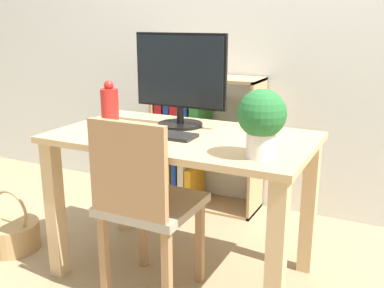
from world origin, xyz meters
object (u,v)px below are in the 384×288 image
monitor (180,77)px  potted_plant (262,119)px  keyboard (164,135)px  basket (13,234)px  bookshelf (190,143)px  vase (110,104)px  chair (145,202)px

monitor → potted_plant: size_ratio=1.81×
keyboard → basket: size_ratio=0.88×
monitor → bookshelf: monitor is taller
vase → bookshelf: (0.08, 0.78, -0.39)m
bookshelf → basket: bookshelf is taller
potted_plant → basket: 1.61m
monitor → keyboard: monitor is taller
vase → bookshelf: vase is taller
potted_plant → chair: bearing=-171.8°
basket → bookshelf: bearing=60.8°
chair → bookshelf: size_ratio=0.96×
bookshelf → basket: 1.25m
keyboard → bookshelf: size_ratio=0.34×
keyboard → bookshelf: 1.01m
monitor → vase: (-0.37, -0.08, -0.15)m
vase → potted_plant: (0.90, -0.26, 0.06)m
potted_plant → chair: potted_plant is taller
potted_plant → chair: 0.64m
keyboard → bookshelf: bookshelf is taller
vase → keyboard: bearing=-18.8°
potted_plant → bookshelf: size_ratio=0.30×
keyboard → potted_plant: size_ratio=1.14×
vase → basket: size_ratio=0.63×
basket → vase: bearing=28.4°
potted_plant → basket: potted_plant is taller
monitor → chair: bearing=-84.9°
vase → potted_plant: 0.94m
vase → basket: vase is taller
potted_plant → vase: bearing=164.2°
bookshelf → basket: size_ratio=2.55×
bookshelf → chair: bearing=-73.5°
potted_plant → chair: size_ratio=0.31×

